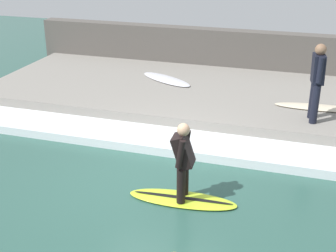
% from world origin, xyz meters
% --- Properties ---
extents(ground_plane, '(28.00, 28.00, 0.00)m').
position_xyz_m(ground_plane, '(0.00, 0.00, 0.00)').
color(ground_plane, '#2D564C').
extents(concrete_ledge, '(4.40, 11.49, 0.41)m').
position_xyz_m(concrete_ledge, '(4.15, 0.00, 0.21)').
color(concrete_ledge, gray).
rests_on(concrete_ledge, ground_plane).
extents(back_wall, '(0.50, 12.06, 1.50)m').
position_xyz_m(back_wall, '(6.60, 0.00, 0.75)').
color(back_wall, '#544F49').
rests_on(back_wall, ground_plane).
extents(wave_foam_crest, '(1.11, 10.91, 0.19)m').
position_xyz_m(wave_foam_crest, '(1.40, 0.00, 0.09)').
color(wave_foam_crest, silver).
rests_on(wave_foam_crest, ground_plane).
extents(surfboard_riding, '(0.66, 1.91, 0.07)m').
position_xyz_m(surfboard_riding, '(-0.65, -0.73, 0.03)').
color(surfboard_riding, '#BFE02D').
rests_on(surfboard_riding, ground_plane).
extents(surfer_riding, '(0.52, 0.39, 1.39)m').
position_xyz_m(surfer_riding, '(-0.65, -0.73, 0.83)').
color(surfer_riding, black).
rests_on(surfer_riding, surfboard_riding).
extents(surfer_waiting_near, '(0.57, 0.31, 1.71)m').
position_xyz_m(surfer_waiting_near, '(2.73, -2.74, 1.38)').
color(surfer_waiting_near, black).
rests_on(surfer_waiting_near, concrete_ledge).
extents(surfboard_waiting_near, '(0.56, 2.06, 0.06)m').
position_xyz_m(surfboard_waiting_near, '(3.52, -2.88, 0.44)').
color(surfboard_waiting_near, beige).
rests_on(surfboard_waiting_near, concrete_ledge).
extents(surfboard_spare, '(1.35, 1.81, 0.06)m').
position_xyz_m(surfboard_spare, '(4.55, 1.20, 0.44)').
color(surfboard_spare, silver).
rests_on(surfboard_spare, concrete_ledge).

